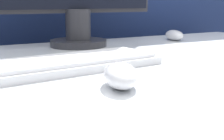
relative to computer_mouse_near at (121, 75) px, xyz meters
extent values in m
cube|color=navy|center=(0.00, 0.74, -0.11)|extent=(5.00, 0.03, 1.38)
ellipsoid|color=silver|center=(0.00, 0.00, 0.00)|extent=(0.09, 0.12, 0.04)
cube|color=silver|center=(-0.04, 0.17, -0.01)|extent=(0.43, 0.18, 0.02)
cube|color=silver|center=(-0.04, 0.17, 0.00)|extent=(0.40, 0.16, 0.01)
cylinder|color=#28282D|center=(0.12, 0.47, -0.01)|extent=(0.18, 0.18, 0.02)
cylinder|color=#28282D|center=(0.12, 0.47, 0.05)|extent=(0.08, 0.08, 0.09)
ellipsoid|color=silver|center=(0.47, 0.45, 0.00)|extent=(0.08, 0.11, 0.04)
camera|label=1|loc=(-0.25, -0.43, 0.12)|focal=50.00mm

